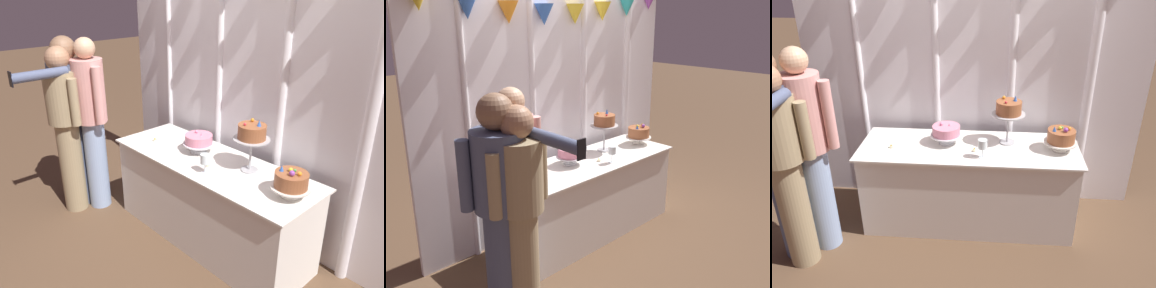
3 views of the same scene
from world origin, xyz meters
TOP-DOWN VIEW (x-y plane):
  - ground_plane at (0.00, 0.00)m, footprint 24.00×24.00m
  - draped_curtain at (0.03, 0.55)m, footprint 3.12×0.18m
  - cake_table at (0.00, 0.10)m, footprint 1.87×0.66m
  - cake_display_leftmost at (-0.20, 0.15)m, footprint 0.27×0.27m
  - cake_display_center at (0.33, 0.20)m, footprint 0.28×0.28m
  - cake_display_rightmost at (0.76, 0.10)m, footprint 0.27×0.27m
  - wine_glass at (0.12, -0.09)m, footprint 0.08×0.08m
  - tealight_far_left at (-0.66, 0.03)m, footprint 0.04×0.04m
  - tealight_near_left at (0.05, 0.02)m, footprint 0.04×0.04m
  - guest_man_pink_jacket at (-1.18, -0.32)m, footprint 0.46×0.31m
  - guest_girl_blue_dress at (-1.37, -0.44)m, footprint 0.48×0.78m
  - guest_man_dark_suit at (-1.29, -0.53)m, footprint 0.48×0.34m

SIDE VIEW (x-z plane):
  - ground_plane at x=0.00m, z-range 0.00..0.00m
  - cake_table at x=0.00m, z-range 0.00..0.77m
  - tealight_far_left at x=-0.66m, z-range 0.76..0.80m
  - tealight_near_left at x=0.05m, z-range 0.77..0.80m
  - cake_display_leftmost at x=-0.20m, z-range 0.79..0.98m
  - wine_glass at x=0.12m, z-range 0.81..0.97m
  - cake_display_rightmost at x=0.76m, z-range 0.78..1.01m
  - guest_man_dark_suit at x=-1.29m, z-range 0.09..1.72m
  - guest_girl_blue_dress at x=-1.37m, z-range 0.09..1.79m
  - guest_man_pink_jacket at x=-1.18m, z-range 0.10..1.79m
  - cake_display_center at x=0.33m, z-range 0.86..1.29m
  - draped_curtain at x=0.03m, z-range 0.10..2.74m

